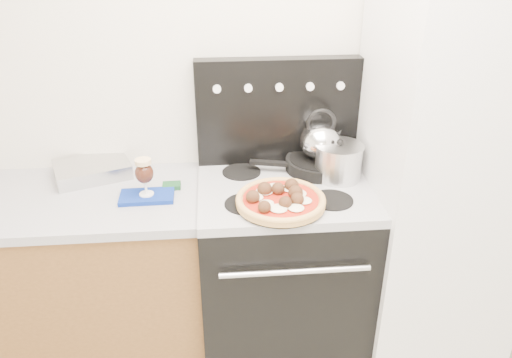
{
  "coord_description": "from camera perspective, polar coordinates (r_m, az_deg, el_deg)",
  "views": [
    {
      "loc": [
        -0.22,
        -0.76,
        1.95
      ],
      "look_at": [
        -0.06,
        1.05,
        1.02
      ],
      "focal_mm": 35.0,
      "sensor_mm": 36.0,
      "label": 1
    }
  ],
  "objects": [
    {
      "name": "cooktop",
      "position": [
        2.22,
        3.23,
        -1.23
      ],
      "size": [
        0.76,
        0.65,
        0.04
      ],
      "primitive_type": "cube",
      "color": "#ADADB2",
      "rests_on": "stove_body"
    },
    {
      "name": "stock_pot",
      "position": [
        2.28,
        9.39,
        1.87
      ],
      "size": [
        0.23,
        0.23,
        0.15
      ],
      "primitive_type": "cylinder",
      "rotation": [
        0.0,
        0.0,
        0.11
      ],
      "color": "silver",
      "rests_on": "cooktop"
    },
    {
      "name": "beer_glass",
      "position": [
        2.15,
        -12.61,
        0.24
      ],
      "size": [
        0.08,
        0.08,
        0.17
      ],
      "primitive_type": null,
      "rotation": [
        0.0,
        0.0,
        0.0
      ],
      "color": "#34170E",
      "rests_on": "oven_mitt"
    },
    {
      "name": "oven_mitt",
      "position": [
        2.19,
        -12.36,
        -1.96
      ],
      "size": [
        0.23,
        0.14,
        0.02
      ],
      "primitive_type": "cube",
      "rotation": [
        0.0,
        0.0,
        0.02
      ],
      "color": "navy",
      "rests_on": "countertop"
    },
    {
      "name": "base_cabinet",
      "position": [
        2.61,
        -22.47,
        -11.05
      ],
      "size": [
        1.45,
        0.6,
        0.86
      ],
      "primitive_type": "cube",
      "color": "brown",
      "rests_on": "ground"
    },
    {
      "name": "pizza",
      "position": [
        2.03,
        2.84,
        -2.23
      ],
      "size": [
        0.4,
        0.4,
        0.05
      ],
      "primitive_type": null,
      "rotation": [
        0.0,
        0.0,
        0.1
      ],
      "color": "tan",
      "rests_on": "pizza_pan"
    },
    {
      "name": "room_shell",
      "position": [
        1.28,
        5.56,
        -6.17
      ],
      "size": [
        3.52,
        3.01,
        2.52
      ],
      "color": "#B3AD96",
      "rests_on": "ground"
    },
    {
      "name": "tea_kettle",
      "position": [
        2.31,
        7.36,
        4.62
      ],
      "size": [
        0.23,
        0.23,
        0.2
      ],
      "primitive_type": null,
      "rotation": [
        0.0,
        0.0,
        0.25
      ],
      "color": "silver",
      "rests_on": "skillet"
    },
    {
      "name": "skillet",
      "position": [
        2.36,
        7.18,
        1.71
      ],
      "size": [
        0.38,
        0.38,
        0.06
      ],
      "primitive_type": "cylinder",
      "rotation": [
        0.0,
        0.0,
        -0.24
      ],
      "color": "black",
      "rests_on": "cooktop"
    },
    {
      "name": "fridge",
      "position": [
        2.37,
        20.32,
        0.33
      ],
      "size": [
        0.64,
        0.68,
        1.9
      ],
      "primitive_type": "cube",
      "color": "silver",
      "rests_on": "ground"
    },
    {
      "name": "backguard",
      "position": [
        2.36,
        2.47,
        7.72
      ],
      "size": [
        0.76,
        0.08,
        0.5
      ],
      "primitive_type": "cube",
      "color": "black",
      "rests_on": "cooktop"
    },
    {
      "name": "stove_body",
      "position": [
        2.47,
        2.95,
        -10.67
      ],
      "size": [
        0.76,
        0.65,
        0.88
      ],
      "primitive_type": "cube",
      "color": "black",
      "rests_on": "ground"
    },
    {
      "name": "pizza_pan",
      "position": [
        2.05,
        2.82,
        -3.0
      ],
      "size": [
        0.39,
        0.39,
        0.01
      ],
      "primitive_type": "cylinder",
      "rotation": [
        0.0,
        0.0,
        0.15
      ],
      "color": "black",
      "rests_on": "cooktop"
    },
    {
      "name": "countertop",
      "position": [
        2.37,
        -24.36,
        -2.38
      ],
      "size": [
        1.48,
        0.63,
        0.04
      ],
      "primitive_type": "cube",
      "color": "#A3A3AA",
      "rests_on": "base_cabinet"
    },
    {
      "name": "foil_sheet",
      "position": [
        2.45,
        -18.21,
        1.04
      ],
      "size": [
        0.39,
        0.34,
        0.07
      ],
      "primitive_type": "cube",
      "rotation": [
        0.0,
        0.0,
        0.36
      ],
      "color": "silver",
      "rests_on": "countertop"
    }
  ]
}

